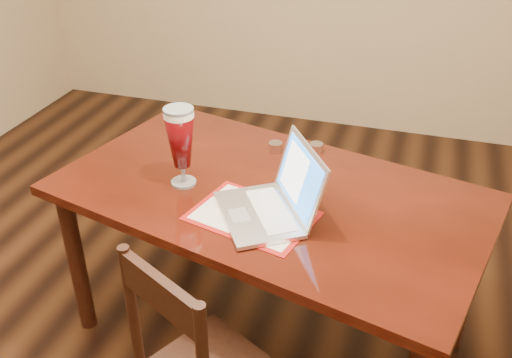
% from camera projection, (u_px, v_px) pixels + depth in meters
% --- Properties ---
extents(ground, '(5.00, 5.00, 0.00)m').
position_uv_depth(ground, '(199.00, 347.00, 2.55)').
color(ground, black).
rests_on(ground, ground).
extents(dining_table, '(1.83, 1.31, 1.10)m').
position_uv_depth(dining_table, '(266.00, 207.00, 2.27)').
color(dining_table, '#441109').
rests_on(dining_table, ground).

